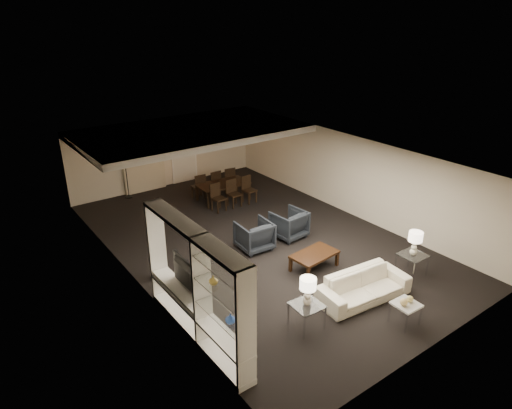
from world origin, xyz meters
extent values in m
plane|color=black|center=(0.00, 0.00, 0.00)|extent=(11.00, 11.00, 0.00)
cube|color=silver|center=(0.00, 0.00, 2.50)|extent=(7.00, 11.00, 0.02)
cube|color=beige|center=(0.00, 5.50, 1.25)|extent=(7.00, 0.02, 2.50)
cube|color=beige|center=(0.00, -5.50, 1.25)|extent=(7.00, 0.02, 2.50)
cube|color=beige|center=(-3.50, 0.00, 1.25)|extent=(0.02, 11.00, 2.50)
cube|color=beige|center=(3.50, 0.00, 1.25)|extent=(0.02, 11.00, 2.50)
cube|color=silver|center=(0.00, 3.50, 2.40)|extent=(7.00, 4.00, 0.20)
cube|color=beige|center=(-0.90, 5.42, 1.20)|extent=(1.50, 0.12, 2.40)
cube|color=silver|center=(0.70, 5.47, 1.05)|extent=(0.90, 0.05, 2.10)
cube|color=#142D38|center=(2.10, 5.46, 1.55)|extent=(0.95, 0.04, 0.65)
cylinder|color=#D8591E|center=(0.30, 3.50, 1.92)|extent=(0.52, 0.52, 0.24)
imported|color=beige|center=(0.29, -3.64, 0.31)|extent=(2.21, 1.05, 0.62)
imported|color=black|center=(-0.31, -0.34, 0.40)|extent=(0.91, 0.93, 0.79)
imported|color=black|center=(0.89, -0.34, 0.40)|extent=(0.92, 0.94, 0.79)
sphere|color=#EDCA7D|center=(0.19, -4.74, 0.57)|extent=(0.16, 0.16, 0.16)
sphere|color=tan|center=(0.39, -4.74, 0.56)|extent=(0.14, 0.14, 0.14)
imported|color=black|center=(-3.28, -2.02, 1.07)|extent=(1.12, 0.15, 0.65)
imported|color=#2951B5|center=(-3.31, -3.80, 1.15)|extent=(0.18, 0.18, 0.19)
imported|color=#AE913A|center=(-3.31, -3.28, 1.65)|extent=(0.16, 0.16, 0.17)
cube|color=black|center=(-3.08, -0.16, 0.55)|extent=(0.15, 0.15, 1.11)
imported|color=black|center=(0.86, 3.02, 0.30)|extent=(1.76, 1.05, 0.60)
camera|label=1|loc=(-6.68, -9.14, 5.94)|focal=32.00mm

